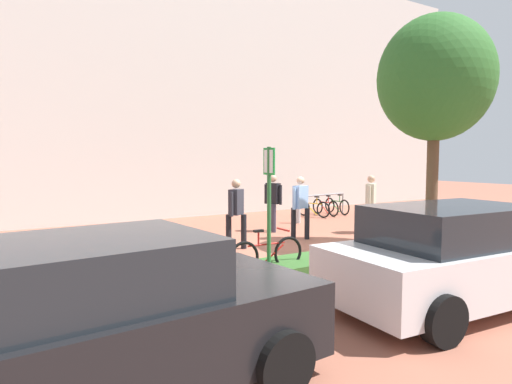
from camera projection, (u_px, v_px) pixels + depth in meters
name	position (u px, v px, depth m)	size (l,w,h in m)	color
ground_plane	(303.00, 247.00, 11.30)	(60.00, 60.00, 0.00)	#9E5B47
building_facade	(186.00, 85.00, 17.12)	(28.00, 1.20, 10.00)	silver
planter_strip	(351.00, 255.00, 9.95)	(7.00, 1.10, 0.16)	#336028
tree_sidewalk	(435.00, 79.00, 10.80)	(2.73, 2.73, 5.65)	brown
parking_sign_post	(269.00, 191.00, 8.68)	(0.08, 0.36, 2.45)	#2D7238
bike_at_sign	(267.00, 254.00, 8.82)	(1.68, 0.42, 0.86)	black
bike_rack_cluster	(325.00, 206.00, 17.36)	(2.09, 1.72, 0.83)	#99999E
bollard_steel	(298.00, 210.00, 15.26)	(0.16, 0.16, 0.90)	#ADADB2
person_casual_tan	(371.00, 200.00, 13.25)	(0.53, 0.42, 1.72)	black
person_suited_dark	(236.00, 209.00, 10.99)	(0.51, 0.43, 1.72)	black
person_shirt_blue	(300.00, 203.00, 12.35)	(0.60, 0.43, 1.72)	black
person_suited_navy	(273.00, 199.00, 13.52)	(0.38, 0.57, 1.72)	#383342
car_black_suv	(90.00, 325.00, 4.04)	(4.43, 2.29, 1.54)	black
car_white_hatch	(458.00, 257.00, 6.77)	(4.40, 2.24, 1.54)	silver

